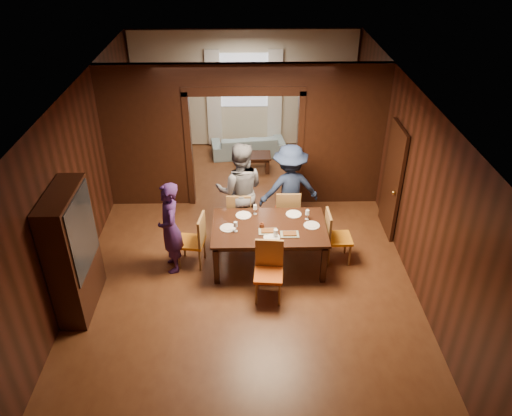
{
  "coord_description": "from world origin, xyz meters",
  "views": [
    {
      "loc": [
        0.04,
        -7.44,
        5.39
      ],
      "look_at": [
        0.19,
        -0.4,
        1.05
      ],
      "focal_mm": 35.0,
      "sensor_mm": 36.0,
      "label": 1
    }
  ],
  "objects_px": {
    "coffee_table": "(253,163)",
    "chair_right": "(339,237)",
    "dining_table": "(269,245)",
    "chair_far_l": "(240,213)",
    "chair_left": "(191,240)",
    "person_purple": "(170,228)",
    "chair_near": "(269,273)",
    "person_grey": "(240,191)",
    "hutch": "(73,252)",
    "person_navy": "(290,189)",
    "chair_far_r": "(287,211)",
    "sofa": "(248,145)"
  },
  "relations": [
    {
      "from": "dining_table",
      "to": "chair_left",
      "type": "relative_size",
      "value": 1.97
    },
    {
      "from": "chair_left",
      "to": "dining_table",
      "type": "bearing_deg",
      "value": 97.74
    },
    {
      "from": "coffee_table",
      "to": "chair_far_l",
      "type": "bearing_deg",
      "value": -96.38
    },
    {
      "from": "person_purple",
      "to": "person_grey",
      "type": "distance_m",
      "value": 1.53
    },
    {
      "from": "hutch",
      "to": "chair_far_l",
      "type": "bearing_deg",
      "value": 37.0
    },
    {
      "from": "person_purple",
      "to": "chair_near",
      "type": "distance_m",
      "value": 1.81
    },
    {
      "from": "sofa",
      "to": "chair_far_r",
      "type": "xyz_separation_m",
      "value": [
        0.7,
        -3.46,
        0.23
      ]
    },
    {
      "from": "person_navy",
      "to": "chair_left",
      "type": "xyz_separation_m",
      "value": [
        -1.75,
        -1.05,
        -0.38
      ]
    },
    {
      "from": "coffee_table",
      "to": "chair_right",
      "type": "bearing_deg",
      "value": -67.82
    },
    {
      "from": "chair_right",
      "to": "chair_far_l",
      "type": "distance_m",
      "value": 1.88
    },
    {
      "from": "chair_right",
      "to": "chair_near",
      "type": "bearing_deg",
      "value": 125.9
    },
    {
      "from": "person_purple",
      "to": "chair_far_r",
      "type": "bearing_deg",
      "value": 102.88
    },
    {
      "from": "coffee_table",
      "to": "chair_left",
      "type": "height_order",
      "value": "chair_left"
    },
    {
      "from": "dining_table",
      "to": "coffee_table",
      "type": "xyz_separation_m",
      "value": [
        -0.21,
        3.52,
        -0.18
      ]
    },
    {
      "from": "chair_far_r",
      "to": "chair_near",
      "type": "xyz_separation_m",
      "value": [
        -0.42,
        -1.8,
        0.0
      ]
    },
    {
      "from": "chair_left",
      "to": "hutch",
      "type": "distance_m",
      "value": 1.96
    },
    {
      "from": "person_grey",
      "to": "chair_near",
      "type": "height_order",
      "value": "person_grey"
    },
    {
      "from": "chair_left",
      "to": "chair_near",
      "type": "relative_size",
      "value": 1.0
    },
    {
      "from": "chair_far_l",
      "to": "chair_far_r",
      "type": "xyz_separation_m",
      "value": [
        0.89,
        0.06,
        0.0
      ]
    },
    {
      "from": "chair_far_l",
      "to": "chair_right",
      "type": "bearing_deg",
      "value": 156.92
    },
    {
      "from": "chair_right",
      "to": "hutch",
      "type": "bearing_deg",
      "value": 102.68
    },
    {
      "from": "chair_far_l",
      "to": "hutch",
      "type": "relative_size",
      "value": 0.48
    },
    {
      "from": "coffee_table",
      "to": "chair_near",
      "type": "height_order",
      "value": "chair_near"
    },
    {
      "from": "chair_right",
      "to": "chair_near",
      "type": "relative_size",
      "value": 1.0
    },
    {
      "from": "dining_table",
      "to": "chair_right",
      "type": "relative_size",
      "value": 1.97
    },
    {
      "from": "dining_table",
      "to": "chair_right",
      "type": "bearing_deg",
      "value": 3.24
    },
    {
      "from": "person_grey",
      "to": "hutch",
      "type": "relative_size",
      "value": 0.93
    },
    {
      "from": "person_navy",
      "to": "sofa",
      "type": "distance_m",
      "value": 3.44
    },
    {
      "from": "coffee_table",
      "to": "chair_near",
      "type": "relative_size",
      "value": 0.82
    },
    {
      "from": "chair_left",
      "to": "chair_far_l",
      "type": "height_order",
      "value": "same"
    },
    {
      "from": "person_purple",
      "to": "person_navy",
      "type": "xyz_separation_m",
      "value": [
        2.06,
        1.16,
        0.06
      ]
    },
    {
      "from": "chair_right",
      "to": "hutch",
      "type": "distance_m",
      "value": 4.3
    },
    {
      "from": "coffee_table",
      "to": "chair_right",
      "type": "distance_m",
      "value": 3.74
    },
    {
      "from": "coffee_table",
      "to": "chair_far_r",
      "type": "bearing_deg",
      "value": -77.29
    },
    {
      "from": "sofa",
      "to": "chair_far_l",
      "type": "bearing_deg",
      "value": 80.07
    },
    {
      "from": "sofa",
      "to": "chair_near",
      "type": "distance_m",
      "value": 5.27
    },
    {
      "from": "dining_table",
      "to": "coffee_table",
      "type": "height_order",
      "value": "dining_table"
    },
    {
      "from": "coffee_table",
      "to": "chair_left",
      "type": "bearing_deg",
      "value": -107.72
    },
    {
      "from": "person_navy",
      "to": "person_grey",
      "type": "bearing_deg",
      "value": -1.7
    },
    {
      "from": "chair_far_r",
      "to": "hutch",
      "type": "distance_m",
      "value": 3.85
    },
    {
      "from": "chair_right",
      "to": "person_purple",
      "type": "bearing_deg",
      "value": 91.72
    },
    {
      "from": "sofa",
      "to": "dining_table",
      "type": "height_order",
      "value": "dining_table"
    },
    {
      "from": "person_purple",
      "to": "sofa",
      "type": "height_order",
      "value": "person_purple"
    },
    {
      "from": "sofa",
      "to": "chair_far_l",
      "type": "xyz_separation_m",
      "value": [
        -0.18,
        -3.52,
        0.23
      ]
    },
    {
      "from": "person_navy",
      "to": "chair_far_r",
      "type": "distance_m",
      "value": 0.42
    },
    {
      "from": "person_grey",
      "to": "chair_right",
      "type": "bearing_deg",
      "value": 154.47
    },
    {
      "from": "person_navy",
      "to": "chair_far_r",
      "type": "xyz_separation_m",
      "value": [
        -0.04,
        -0.16,
        -0.38
      ]
    },
    {
      "from": "coffee_table",
      "to": "chair_right",
      "type": "xyz_separation_m",
      "value": [
        1.41,
        -3.45,
        0.28
      ]
    },
    {
      "from": "chair_far_l",
      "to": "person_navy",
      "type": "bearing_deg",
      "value": -165.31
    },
    {
      "from": "chair_left",
      "to": "chair_near",
      "type": "bearing_deg",
      "value": 63.43
    }
  ]
}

